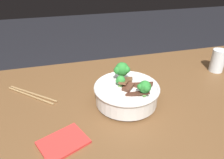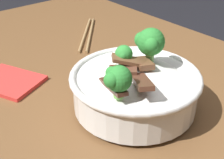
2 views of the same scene
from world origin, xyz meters
The scene contains 3 objects.
rice_bowl centered at (0.03, -0.01, 0.88)m, with size 0.23×0.23×0.14m.
chopsticks_pair centered at (0.36, -0.14, 0.84)m, with size 0.18×0.17×0.01m.
folded_napkin centered at (0.26, 0.13, 0.84)m, with size 0.13×0.10×0.01m, color red.
Camera 2 is at (-0.29, 0.32, 1.17)m, focal length 49.98 mm.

